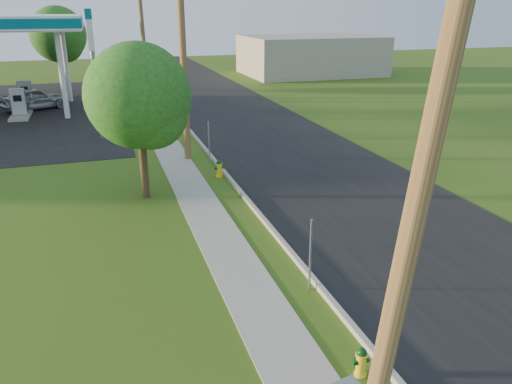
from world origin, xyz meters
TOP-DOWN VIEW (x-y plane):
  - road at (4.50, 10.00)m, footprint 8.00×120.00m
  - curb at (0.50, 10.00)m, footprint 0.15×120.00m
  - sidewalk at (-1.25, 10.00)m, footprint 1.50×120.00m
  - utility_pole_near at (-0.60, -1.00)m, footprint 1.40×0.32m
  - utility_pole_mid at (-0.60, 17.00)m, footprint 1.40×0.32m
  - utility_pole_far at (-0.60, 35.00)m, footprint 1.40×0.32m
  - sign_post_near at (0.25, 4.20)m, footprint 0.05×0.04m
  - sign_post_mid at (0.25, 16.00)m, footprint 0.05×0.04m
  - sign_post_far at (0.25, 28.20)m, footprint 0.05×0.04m
  - fuel_pump_ne at (-9.50, 30.00)m, footprint 1.20×3.20m
  - fuel_pump_se at (-9.50, 34.00)m, footprint 1.20×3.20m
  - price_pylon at (-4.50, 22.50)m, footprint 0.34×2.04m
  - distant_building at (18.00, 45.00)m, footprint 14.00×10.00m
  - tree_verge at (-3.00, 12.29)m, footprint 3.86×3.86m
  - tree_lot at (-7.01, 41.05)m, footprint 4.66×4.66m
  - hydrant_near at (-0.07, 0.90)m, footprint 0.35×0.31m
  - hydrant_mid at (0.20, 13.86)m, footprint 0.41×0.36m
  - hydrant_far at (0.11, 27.86)m, footprint 0.36×0.32m
  - car_silver at (-8.76, 32.58)m, footprint 4.93×3.55m

SIDE VIEW (x-z plane):
  - road at x=4.50m, z-range 0.00..0.02m
  - sidewalk at x=-1.25m, z-range 0.00..0.03m
  - curb at x=0.50m, z-range 0.00..0.15m
  - hydrant_near at x=-0.07m, z-range -0.01..0.67m
  - hydrant_far at x=0.11m, z-range -0.01..0.69m
  - hydrant_mid at x=0.20m, z-range -0.01..0.79m
  - fuel_pump_ne at x=-9.50m, z-range -0.23..1.67m
  - fuel_pump_se at x=-9.50m, z-range -0.23..1.67m
  - car_silver at x=-8.76m, z-range 0.00..1.56m
  - sign_post_near at x=0.25m, z-range 0.00..2.00m
  - sign_post_mid at x=0.25m, z-range 0.00..2.00m
  - sign_post_far at x=0.25m, z-range 0.00..2.00m
  - distant_building at x=18.00m, z-range 0.00..4.00m
  - tree_verge at x=-3.00m, z-range 0.84..6.68m
  - tree_lot at x=-7.01m, z-range 1.02..8.08m
  - utility_pole_near at x=-0.60m, z-range 0.06..9.54m
  - utility_pole_far at x=-0.60m, z-range 0.05..9.56m
  - utility_pole_mid at x=-0.60m, z-range 0.05..9.85m
  - price_pylon at x=-4.50m, z-range 2.01..8.86m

